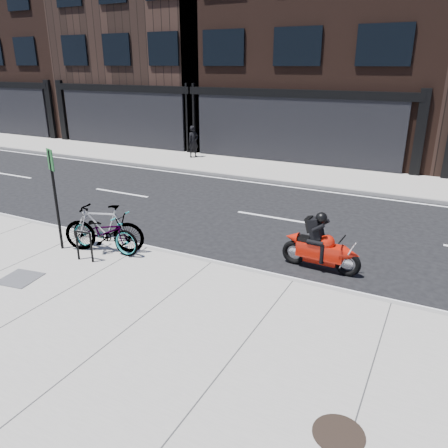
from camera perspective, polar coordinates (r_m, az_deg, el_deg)
The scene contains 14 objects.
ground at distance 11.92m, azimuth 2.94°, elevation -1.98°, with size 120.00×120.00×0.00m, color black.
sidewalk_near at distance 8.11m, azimuth -12.32°, elevation -13.44°, with size 60.00×6.00×0.13m, color gray.
sidewalk_far at distance 18.91m, azimuth 12.79°, elevation 6.14°, with size 60.00×3.50×0.13m, color gray.
building_west at distance 36.22m, azimuth -21.54°, elevation 22.48°, with size 10.00×10.00×13.50m, color black.
building_midwest at distance 29.65m, azimuth -7.16°, elevation 22.95°, with size 10.00×10.00×12.00m, color black.
building_center at distance 25.57m, azimuth 13.78°, elevation 25.86°, with size 12.00×10.00×14.50m, color black.
bike_rack at distance 10.66m, azimuth -17.83°, elevation -2.43°, with size 0.44×0.09×0.74m.
bicycle_front at distance 11.04m, azimuth -15.35°, elevation -1.00°, with size 0.68×1.94×1.02m, color gray.
bicycle_rear at distance 11.01m, azimuth -15.44°, elevation -0.54°, with size 0.57×2.01×1.21m, color gray.
motorcycle at distance 10.20m, azimuth 12.98°, elevation -3.00°, with size 1.87×0.47×1.40m.
pedestrian at distance 21.90m, azimuth -4.01°, elevation 10.69°, with size 0.56×0.37×1.54m, color black.
manhole_cover at distance 6.23m, azimuth 14.74°, elevation -24.99°, with size 0.66×0.66×0.01m, color black.
utility_grate at distance 10.47m, azimuth -25.11°, elevation -6.45°, with size 0.75×0.75×0.01m, color #505053.
sign_post at distance 11.26m, azimuth -21.25°, elevation 4.05°, with size 0.32×0.15×2.51m.
Camera 1 is at (4.51, -10.08, 4.49)m, focal length 35.00 mm.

